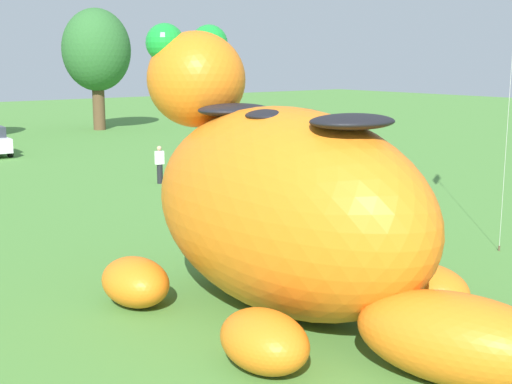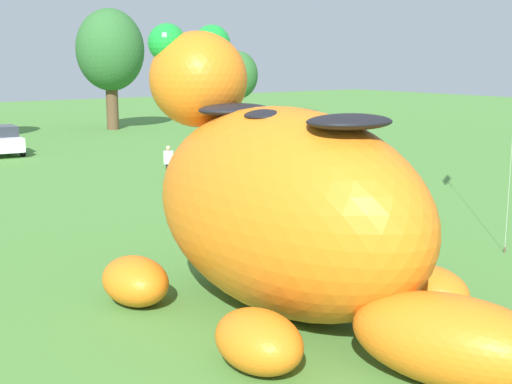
% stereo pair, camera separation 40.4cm
% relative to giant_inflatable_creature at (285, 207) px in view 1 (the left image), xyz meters
% --- Properties ---
extents(ground_plane, '(160.00, 160.00, 0.00)m').
position_rel_giant_inflatable_creature_xyz_m(ground_plane, '(0.54, 0.31, -2.36)').
color(ground_plane, '#4C8438').
extents(giant_inflatable_creature, '(6.49, 12.47, 6.45)m').
position_rel_giant_inflatable_creature_xyz_m(giant_inflatable_creature, '(0.00, 0.00, 0.00)').
color(giant_inflatable_creature, orange).
rests_on(giant_inflatable_creature, ground).
extents(tree_centre_left, '(5.28, 5.28, 9.38)m').
position_rel_giant_inflatable_creature_xyz_m(tree_centre_left, '(14.31, 39.68, 3.77)').
color(tree_centre_left, brown).
rests_on(tree_centre_left, ground).
extents(tree_centre, '(3.48, 3.48, 6.18)m').
position_rel_giant_inflatable_creature_xyz_m(tree_centre, '(26.42, 39.62, 1.68)').
color(tree_centre, brown).
rests_on(tree_centre, ground).
extents(spectator_mid_field, '(0.38, 0.26, 1.71)m').
position_rel_giant_inflatable_creature_xyz_m(spectator_mid_field, '(5.91, 15.76, -1.51)').
color(spectator_mid_field, black).
rests_on(spectator_mid_field, ground).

